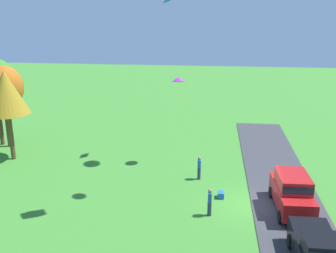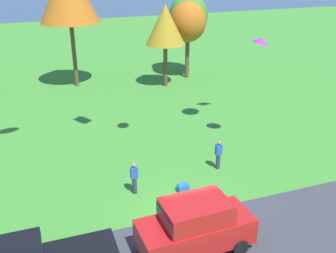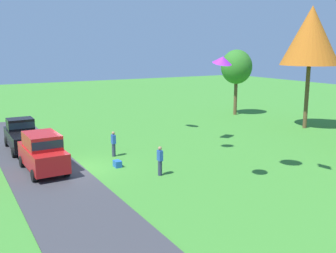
% 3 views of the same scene
% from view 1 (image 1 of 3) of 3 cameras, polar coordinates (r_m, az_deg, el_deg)
% --- Properties ---
extents(ground_plane, '(120.00, 120.00, 0.00)m').
position_cam_1_polar(ground_plane, '(25.33, 12.41, -11.17)').
color(ground_plane, '#3D842D').
extents(pavement_strip, '(36.00, 4.40, 0.06)m').
position_cam_1_polar(pavement_strip, '(25.62, 17.02, -11.13)').
color(pavement_strip, '#38383D').
rests_on(pavement_strip, ground).
extents(car_pickup_near_entrance, '(5.01, 2.06, 2.14)m').
position_cam_1_polar(car_pickup_near_entrance, '(19.92, 21.12, -16.71)').
color(car_pickup_near_entrance, black).
rests_on(car_pickup_near_entrance, ground).
extents(car_suv_mid_row, '(4.66, 2.17, 2.28)m').
position_cam_1_polar(car_suv_mid_row, '(24.80, 17.58, -8.88)').
color(car_suv_mid_row, red).
rests_on(car_suv_mid_row, ground).
extents(person_beside_suv, '(0.36, 0.24, 1.71)m').
position_cam_1_polar(person_beside_suv, '(28.02, 4.55, -5.98)').
color(person_beside_suv, '#2D334C').
rests_on(person_beside_suv, ground).
extents(person_on_lawn, '(0.36, 0.24, 1.71)m').
position_cam_1_polar(person_on_lawn, '(23.45, 6.07, -10.84)').
color(person_on_lawn, '#2D334C').
rests_on(person_on_lawn, ground).
extents(tree_lone_near, '(3.40, 3.40, 7.18)m').
position_cam_1_polar(tree_lone_near, '(32.78, -22.47, 4.53)').
color(tree_lone_near, brown).
rests_on(tree_lone_near, ground).
extents(tree_center_back, '(3.39, 3.39, 7.15)m').
position_cam_1_polar(tree_center_back, '(36.09, -22.83, 5.22)').
color(tree_center_back, brown).
rests_on(tree_center_back, ground).
extents(cooler_box, '(0.56, 0.40, 0.40)m').
position_cam_1_polar(cooler_box, '(25.85, 7.67, -9.80)').
color(cooler_box, blue).
rests_on(cooler_box, ground).
extents(kite_delta_mid_center, '(1.06, 1.00, 0.58)m').
position_cam_1_polar(kite_delta_mid_center, '(29.58, 1.54, 6.88)').
color(kite_delta_mid_center, purple).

